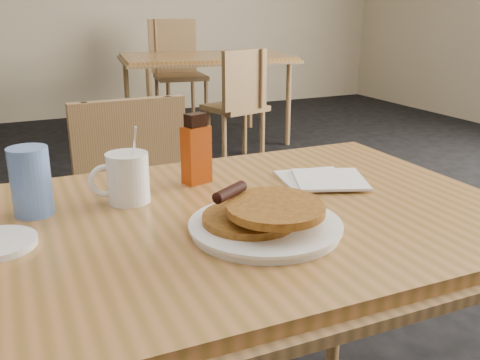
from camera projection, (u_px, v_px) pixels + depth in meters
name	position (u px, v px, depth m)	size (l,w,h in m)	color
main_table	(228.00, 232.00, 1.10)	(1.23, 0.84, 0.75)	#B0713E
neighbor_table	(206.00, 60.00, 4.49)	(1.52, 1.14, 0.75)	#B0713E
chair_main_far	(140.00, 207.00, 1.78)	(0.39, 0.40, 0.86)	#A47B4D
chair_neighbor_far	(177.00, 63.00, 5.17)	(0.52, 0.52, 1.02)	#A47B4D
chair_neighbor_near	(240.00, 97.00, 3.93)	(0.47, 0.48, 0.85)	#A47B4D
pancake_plate	(266.00, 219.00, 0.99)	(0.29, 0.29, 0.08)	white
coffee_mug	(126.00, 177.00, 1.13)	(0.13, 0.09, 0.17)	white
syrup_bottle	(196.00, 151.00, 1.25)	(0.07, 0.06, 0.17)	maroon
napkin_stack	(322.00, 179.00, 1.28)	(0.22, 0.23, 0.01)	white
blue_tumbler	(31.00, 181.00, 1.06)	(0.08, 0.08, 0.14)	#608AE2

